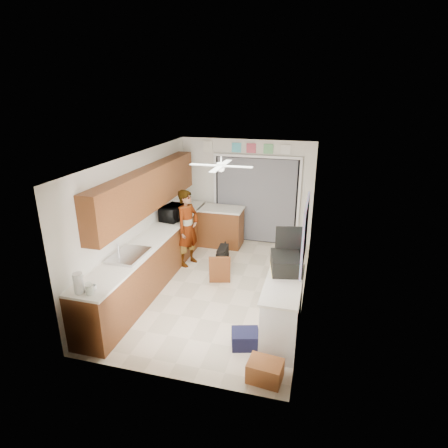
# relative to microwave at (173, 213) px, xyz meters

# --- Properties ---
(floor) EXTENTS (5.00, 5.00, 0.00)m
(floor) POSITION_rel_microwave_xyz_m (1.28, -0.94, -1.10)
(floor) COLOR beige
(floor) RESTS_ON ground
(ceiling) EXTENTS (5.00, 5.00, 0.00)m
(ceiling) POSITION_rel_microwave_xyz_m (1.28, -0.94, 1.40)
(ceiling) COLOR white
(ceiling) RESTS_ON ground
(wall_back) EXTENTS (3.20, 0.00, 3.20)m
(wall_back) POSITION_rel_microwave_xyz_m (1.28, 1.56, 0.15)
(wall_back) COLOR silver
(wall_back) RESTS_ON ground
(wall_front) EXTENTS (3.20, 0.00, 3.20)m
(wall_front) POSITION_rel_microwave_xyz_m (1.28, -3.44, 0.15)
(wall_front) COLOR silver
(wall_front) RESTS_ON ground
(wall_left) EXTENTS (0.00, 5.00, 5.00)m
(wall_left) POSITION_rel_microwave_xyz_m (-0.32, -0.94, 0.15)
(wall_left) COLOR silver
(wall_left) RESTS_ON ground
(wall_right) EXTENTS (0.00, 5.00, 5.00)m
(wall_right) POSITION_rel_microwave_xyz_m (2.88, -0.94, 0.15)
(wall_right) COLOR silver
(wall_right) RESTS_ON ground
(left_base_cabinets) EXTENTS (0.60, 4.80, 0.90)m
(left_base_cabinets) POSITION_rel_microwave_xyz_m (-0.02, -0.94, -0.65)
(left_base_cabinets) COLOR brown
(left_base_cabinets) RESTS_ON floor
(left_countertop) EXTENTS (0.62, 4.80, 0.04)m
(left_countertop) POSITION_rel_microwave_xyz_m (-0.01, -0.94, -0.18)
(left_countertop) COLOR white
(left_countertop) RESTS_ON left_base_cabinets
(upper_cabinets) EXTENTS (0.32, 4.00, 0.80)m
(upper_cabinets) POSITION_rel_microwave_xyz_m (-0.16, -0.74, 0.70)
(upper_cabinets) COLOR brown
(upper_cabinets) RESTS_ON wall_left
(sink_basin) EXTENTS (0.50, 0.76, 0.06)m
(sink_basin) POSITION_rel_microwave_xyz_m (-0.01, -1.94, -0.14)
(sink_basin) COLOR silver
(sink_basin) RESTS_ON left_countertop
(faucet) EXTENTS (0.03, 0.03, 0.22)m
(faucet) POSITION_rel_microwave_xyz_m (-0.20, -1.94, -0.05)
(faucet) COLOR silver
(faucet) RESTS_ON left_countertop
(peninsula_base) EXTENTS (1.00, 0.60, 0.90)m
(peninsula_base) POSITION_rel_microwave_xyz_m (0.78, 1.06, -0.65)
(peninsula_base) COLOR brown
(peninsula_base) RESTS_ON floor
(peninsula_top) EXTENTS (1.04, 0.64, 0.04)m
(peninsula_top) POSITION_rel_microwave_xyz_m (0.78, 1.06, -0.18)
(peninsula_top) COLOR white
(peninsula_top) RESTS_ON peninsula_base
(back_opening_recess) EXTENTS (2.00, 0.06, 2.10)m
(back_opening_recess) POSITION_rel_microwave_xyz_m (1.53, 1.53, -0.05)
(back_opening_recess) COLOR black
(back_opening_recess) RESTS_ON wall_back
(curtain_panel) EXTENTS (1.90, 0.03, 2.05)m
(curtain_panel) POSITION_rel_microwave_xyz_m (1.53, 1.49, -0.05)
(curtain_panel) COLOR gray
(curtain_panel) RESTS_ON wall_back
(door_trim_left) EXTENTS (0.06, 0.04, 2.10)m
(door_trim_left) POSITION_rel_microwave_xyz_m (0.51, 1.50, -0.05)
(door_trim_left) COLOR white
(door_trim_left) RESTS_ON wall_back
(door_trim_right) EXTENTS (0.06, 0.04, 2.10)m
(door_trim_right) POSITION_rel_microwave_xyz_m (2.55, 1.50, -0.05)
(door_trim_right) COLOR white
(door_trim_right) RESTS_ON wall_back
(door_trim_head) EXTENTS (2.10, 0.04, 0.06)m
(door_trim_head) POSITION_rel_microwave_xyz_m (1.53, 1.50, 1.02)
(door_trim_head) COLOR white
(door_trim_head) RESTS_ON wall_back
(header_frame_1) EXTENTS (0.22, 0.02, 0.22)m
(header_frame_1) POSITION_rel_microwave_xyz_m (1.03, 1.53, 1.20)
(header_frame_1) COLOR #4CBACB
(header_frame_1) RESTS_ON wall_back
(header_frame_2) EXTENTS (0.22, 0.02, 0.22)m
(header_frame_2) POSITION_rel_microwave_xyz_m (1.38, 1.53, 1.20)
(header_frame_2) COLOR #C2485D
(header_frame_2) RESTS_ON wall_back
(header_frame_3) EXTENTS (0.22, 0.02, 0.22)m
(header_frame_3) POSITION_rel_microwave_xyz_m (1.78, 1.53, 1.20)
(header_frame_3) COLOR #67B472
(header_frame_3) RESTS_ON wall_back
(header_frame_4) EXTENTS (0.22, 0.02, 0.22)m
(header_frame_4) POSITION_rel_microwave_xyz_m (2.18, 1.53, 1.20)
(header_frame_4) COLOR silver
(header_frame_4) RESTS_ON wall_back
(route66_sign) EXTENTS (0.22, 0.02, 0.26)m
(route66_sign) POSITION_rel_microwave_xyz_m (0.33, 1.53, 1.20)
(route66_sign) COLOR silver
(route66_sign) RESTS_ON wall_back
(right_counter_base) EXTENTS (0.50, 1.40, 0.90)m
(right_counter_base) POSITION_rel_microwave_xyz_m (2.63, -2.14, -0.65)
(right_counter_base) COLOR white
(right_counter_base) RESTS_ON floor
(right_counter_top) EXTENTS (0.54, 1.44, 0.04)m
(right_counter_top) POSITION_rel_microwave_xyz_m (2.62, -2.14, -0.18)
(right_counter_top) COLOR white
(right_counter_top) RESTS_ON right_counter_base
(abstract_painting) EXTENTS (0.03, 1.15, 0.95)m
(abstract_painting) POSITION_rel_microwave_xyz_m (2.86, -1.94, 0.55)
(abstract_painting) COLOR #F65AB5
(abstract_painting) RESTS_ON wall_right
(ceiling_fan) EXTENTS (1.14, 1.14, 0.24)m
(ceiling_fan) POSITION_rel_microwave_xyz_m (1.28, -0.74, 1.22)
(ceiling_fan) COLOR white
(ceiling_fan) RESTS_ON ceiling
(microwave) EXTENTS (0.47, 0.62, 0.31)m
(microwave) POSITION_rel_microwave_xyz_m (0.00, 0.00, 0.00)
(microwave) COLOR black
(microwave) RESTS_ON left_countertop
(cup) EXTENTS (0.13, 0.13, 0.09)m
(cup) POSITION_rel_microwave_xyz_m (0.06, -3.10, -0.11)
(cup) COLOR white
(cup) RESTS_ON left_countertop
(jar_a) EXTENTS (0.12, 0.12, 0.14)m
(jar_a) POSITION_rel_microwave_xyz_m (0.07, -3.19, -0.08)
(jar_a) COLOR silver
(jar_a) RESTS_ON left_countertop
(jar_b) EXTENTS (0.09, 0.09, 0.12)m
(jar_b) POSITION_rel_microwave_xyz_m (-0.01, -3.09, -0.10)
(jar_b) COLOR silver
(jar_b) RESTS_ON left_countertop
(paper_towel_roll) EXTENTS (0.17, 0.17, 0.30)m
(paper_towel_roll) POSITION_rel_microwave_xyz_m (-0.10, -3.19, -0.01)
(paper_towel_roll) COLOR white
(paper_towel_roll) RESTS_ON left_countertop
(suitcase) EXTENTS (0.55, 0.66, 0.25)m
(suitcase) POSITION_rel_microwave_xyz_m (2.60, -1.77, -0.03)
(suitcase) COLOR black
(suitcase) RESTS_ON right_counter_top
(suitcase_rim) EXTENTS (0.55, 0.66, 0.02)m
(suitcase_rim) POSITION_rel_microwave_xyz_m (2.60, -1.77, -0.14)
(suitcase_rim) COLOR yellow
(suitcase_rim) RESTS_ON suitcase
(suitcase_lid) EXTENTS (0.42, 0.11, 0.50)m
(suitcase_lid) POSITION_rel_microwave_xyz_m (2.60, -1.48, 0.22)
(suitcase_lid) COLOR black
(suitcase_lid) RESTS_ON suitcase
(cardboard_box) EXTENTS (0.48, 0.38, 0.28)m
(cardboard_box) POSITION_rel_microwave_xyz_m (2.53, -3.14, -0.96)
(cardboard_box) COLOR #BE643B
(cardboard_box) RESTS_ON floor
(navy_crate) EXTENTS (0.48, 0.43, 0.24)m
(navy_crate) POSITION_rel_microwave_xyz_m (2.14, -2.53, -0.97)
(navy_crate) COLOR black
(navy_crate) RESTS_ON floor
(cabinet_door_panel) EXTENTS (0.44, 0.26, 0.61)m
(cabinet_door_panel) POSITION_rel_microwave_xyz_m (1.27, -0.84, -0.79)
(cabinet_door_panel) COLOR brown
(cabinet_door_panel) RESTS_ON floor
(man) EXTENTS (0.57, 0.70, 1.66)m
(man) POSITION_rel_microwave_xyz_m (0.38, -0.13, -0.27)
(man) COLOR white
(man) RESTS_ON floor
(dog) EXTENTS (0.32, 0.65, 0.50)m
(dog) POSITION_rel_microwave_xyz_m (1.12, -0.06, -0.85)
(dog) COLOR black
(dog) RESTS_ON floor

